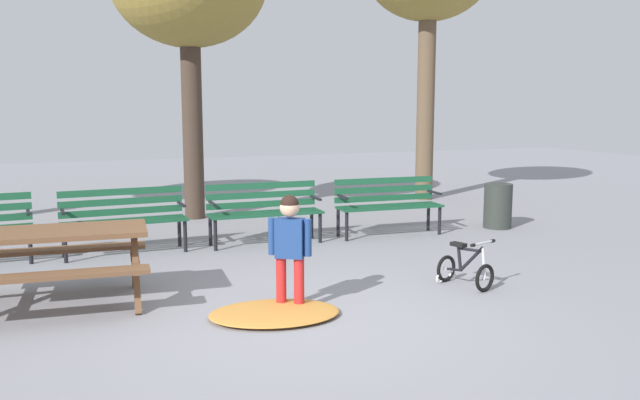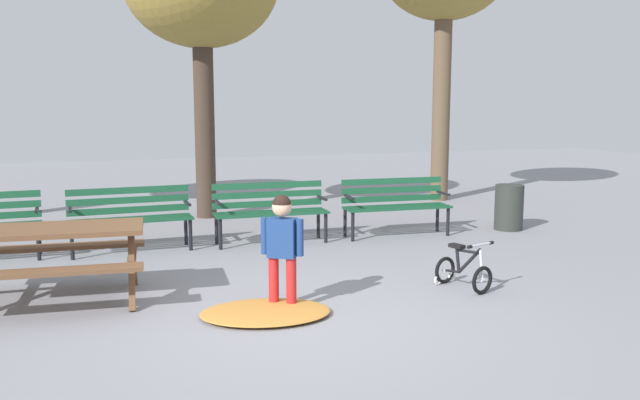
# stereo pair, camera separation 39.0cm
# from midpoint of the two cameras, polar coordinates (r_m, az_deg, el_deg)

# --- Properties ---
(ground) EXTENTS (36.00, 36.00, 0.00)m
(ground) POSITION_cam_midpoint_polar(r_m,az_deg,el_deg) (6.12, -3.36, -10.49)
(ground) COLOR gray
(picnic_table) EXTENTS (1.89, 1.47, 0.79)m
(picnic_table) POSITION_cam_midpoint_polar(r_m,az_deg,el_deg) (6.98, -23.73, -3.80)
(picnic_table) COLOR brown
(picnic_table) RESTS_ON ground
(park_bench_left) EXTENTS (1.62, 0.53, 0.85)m
(park_bench_left) POSITION_cam_midpoint_polar(r_m,az_deg,el_deg) (9.12, -17.78, -1.27)
(park_bench_left) COLOR #195133
(park_bench_left) RESTS_ON ground
(park_bench_right) EXTENTS (1.61, 0.49, 0.85)m
(park_bench_right) POSITION_cam_midpoint_polar(r_m,az_deg,el_deg) (9.36, -6.04, -0.66)
(park_bench_right) COLOR #195133
(park_bench_right) RESTS_ON ground
(park_bench_far_right) EXTENTS (1.62, 0.54, 0.85)m
(park_bench_far_right) POSITION_cam_midpoint_polar(r_m,az_deg,el_deg) (9.95, 4.73, -0.10)
(park_bench_far_right) COLOR #195133
(park_bench_far_right) RESTS_ON ground
(child_standing) EXTENTS (0.37, 0.28, 1.12)m
(child_standing) POSITION_cam_midpoint_polar(r_m,az_deg,el_deg) (6.33, -4.39, -3.66)
(child_standing) COLOR red
(child_standing) RESTS_ON ground
(kids_bicycle) EXTENTS (0.50, 0.63, 0.54)m
(kids_bicycle) POSITION_cam_midpoint_polar(r_m,az_deg,el_deg) (7.31, 10.89, -5.84)
(kids_bicycle) COLOR black
(kids_bicycle) RESTS_ON ground
(leaf_pile) EXTENTS (1.36, 1.05, 0.07)m
(leaf_pile) POSITION_cam_midpoint_polar(r_m,az_deg,el_deg) (6.28, -5.75, -9.68)
(leaf_pile) COLOR #C68438
(leaf_pile) RESTS_ON ground
(trash_bin) EXTENTS (0.44, 0.44, 0.71)m
(trash_bin) POSITION_cam_midpoint_polar(r_m,az_deg,el_deg) (10.80, 14.11, -0.49)
(trash_bin) COLOR #2D332D
(trash_bin) RESTS_ON ground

